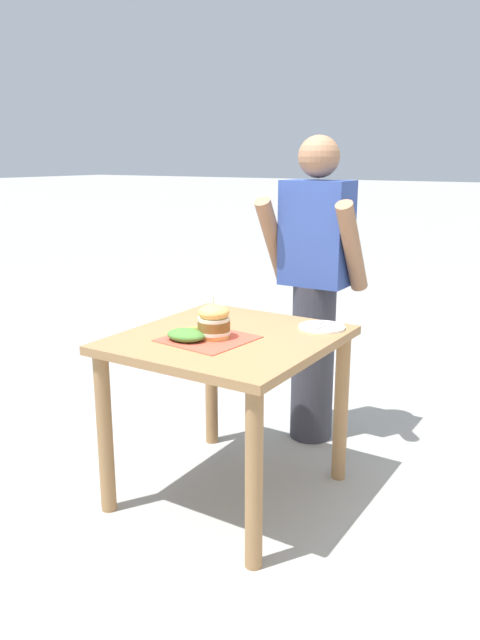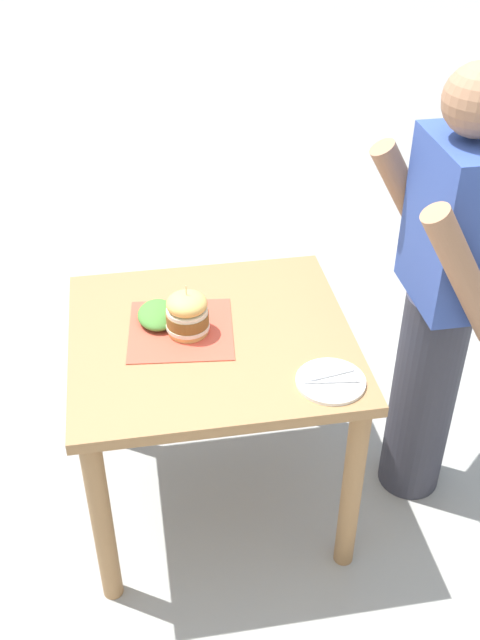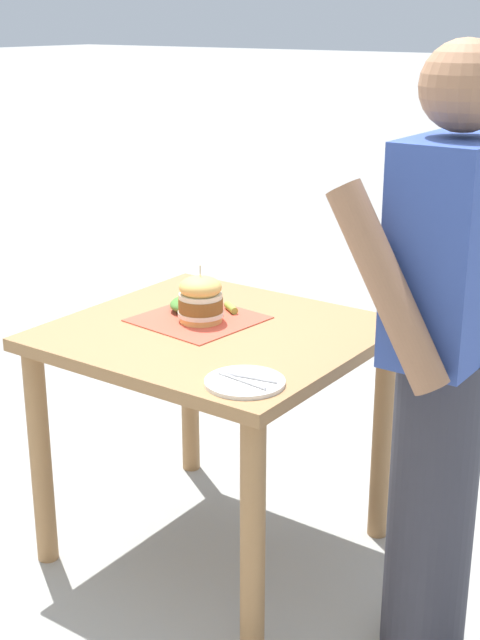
# 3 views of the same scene
# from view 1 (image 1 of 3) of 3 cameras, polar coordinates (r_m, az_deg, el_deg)

# --- Properties ---
(ground_plane) EXTENTS (80.00, 80.00, 0.00)m
(ground_plane) POSITION_cam_1_polar(r_m,az_deg,el_deg) (3.14, -1.01, -15.47)
(ground_plane) COLOR #9E9E99
(patio_table) EXTENTS (0.90, 0.96, 0.79)m
(patio_table) POSITION_cam_1_polar(r_m,az_deg,el_deg) (2.87, -1.06, -4.09)
(patio_table) COLOR #9E7247
(patio_table) RESTS_ON ground
(serving_paper) EXTENTS (0.39, 0.39, 0.00)m
(serving_paper) POSITION_cam_1_polar(r_m,az_deg,el_deg) (2.77, -2.93, -1.73)
(serving_paper) COLOR #D64C38
(serving_paper) RESTS_ON patio_table
(sandwich) EXTENTS (0.15, 0.15, 0.19)m
(sandwich) POSITION_cam_1_polar(r_m,az_deg,el_deg) (2.76, -2.41, -0.12)
(sandwich) COLOR #E5B25B
(sandwich) RESTS_ON serving_paper
(pickle_spear) EXTENTS (0.06, 0.08, 0.02)m
(pickle_spear) POSITION_cam_1_polar(r_m,az_deg,el_deg) (2.87, -4.43, -0.88)
(pickle_spear) COLOR #8EA83D
(pickle_spear) RESTS_ON serving_paper
(side_plate_with_forks) EXTENTS (0.22, 0.22, 0.02)m
(side_plate_with_forks) POSITION_cam_1_polar(r_m,az_deg,el_deg) (2.97, 7.50, -0.64)
(side_plate_with_forks) COLOR white
(side_plate_with_forks) RESTS_ON patio_table
(side_salad) EXTENTS (0.18, 0.14, 0.05)m
(side_salad) POSITION_cam_1_polar(r_m,az_deg,el_deg) (2.75, -4.95, -1.38)
(side_salad) COLOR #477F33
(side_salad) RESTS_ON patio_table
(diner_across_table) EXTENTS (0.55, 0.35, 1.69)m
(diner_across_table) POSITION_cam_1_polar(r_m,az_deg,el_deg) (3.45, 6.83, 2.98)
(diner_across_table) COLOR #33333D
(diner_across_table) RESTS_ON ground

